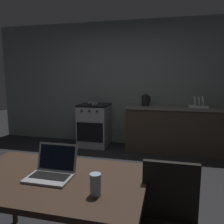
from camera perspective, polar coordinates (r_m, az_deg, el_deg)
ground_plane at (r=2.95m, az=-7.04°, el=-20.56°), size 12.00×12.00×0.00m
back_wall at (r=4.84m, az=6.27°, el=7.06°), size 6.40×0.10×2.59m
kitchen_counter at (r=4.57m, az=17.17°, el=-4.19°), size 2.16×0.64×0.88m
stove_oven at (r=4.79m, az=-4.45°, el=-3.24°), size 0.60×0.62×0.88m
dining_table at (r=1.82m, az=-14.84°, el=-17.42°), size 1.38×0.84×0.72m
chair at (r=1.69m, az=14.23°, el=-25.39°), size 0.40×0.40×0.88m
laptop at (r=1.78m, az=-14.96°, el=-14.14°), size 0.32×0.28×0.22m
electric_kettle at (r=4.49m, az=8.43°, el=2.94°), size 0.18×0.16×0.22m
frying_pan at (r=4.70m, az=-4.89°, el=2.28°), size 0.24×0.42×0.05m
drinking_glass at (r=1.48m, az=-4.21°, el=-17.75°), size 0.07×0.07×0.14m
dish_rack at (r=4.52m, az=20.96°, el=1.73°), size 0.34×0.26×0.21m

